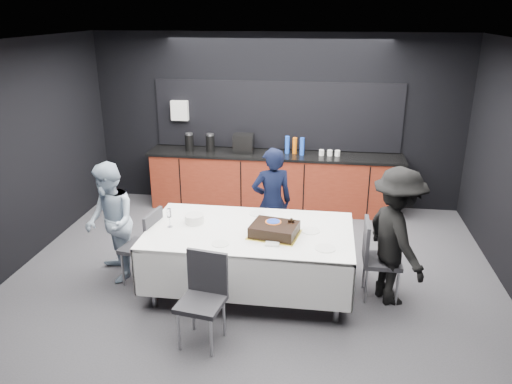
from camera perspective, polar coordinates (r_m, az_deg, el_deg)
ground at (r=6.37m, az=-0.13°, el=-9.21°), size 6.00×6.00×0.00m
room_shell at (r=5.69m, az=-0.14°, el=7.31°), size 6.04×5.04×2.82m
kitchenette at (r=8.17m, az=1.98°, el=1.76°), size 4.10×0.64×2.05m
party_table at (r=5.72m, az=-0.71°, el=-5.57°), size 2.32×1.32×0.78m
cake_assembly at (r=5.50m, az=2.12°, el=-4.32°), size 0.60×0.52×0.17m
plate_stack at (r=5.86m, az=-7.06°, el=-3.05°), size 0.22×0.22×0.10m
loose_plate_near at (r=5.34m, az=-4.11°, el=-5.92°), size 0.18×0.18×0.01m
loose_plate_right_a at (r=5.66m, az=6.23°, el=-4.42°), size 0.22×0.22×0.01m
loose_plate_right_b at (r=5.28m, az=7.93°, el=-6.38°), size 0.22×0.22×0.01m
loose_plate_far at (r=6.08m, az=0.11°, el=-2.49°), size 0.19×0.19×0.01m
fork_pile at (r=5.30m, az=1.86°, el=-5.97°), size 0.15×0.10×0.02m
champagne_flute at (r=5.75m, az=-9.90°, el=-2.50°), size 0.06×0.06×0.22m
chair_left at (r=6.08m, az=-12.41°, el=-5.57°), size 0.48×0.48×0.92m
chair_right at (r=5.82m, az=13.47°, el=-6.88°), size 0.42×0.42×0.92m
chair_near at (r=4.99m, az=-5.99°, el=-11.27°), size 0.48×0.48×0.92m
person_center at (r=6.53m, az=1.82°, el=-1.22°), size 0.63×0.52×1.49m
person_left at (r=6.21m, az=-16.33°, el=-3.36°), size 0.86×0.90×1.46m
person_right at (r=5.69m, az=15.71°, el=-4.95°), size 0.93×1.16×1.57m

